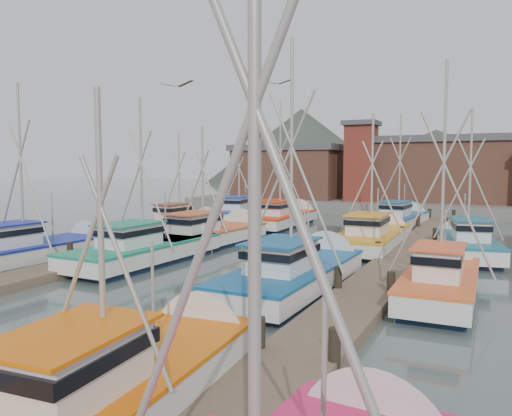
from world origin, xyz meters
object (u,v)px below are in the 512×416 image
at_px(lookout_tower, 361,160).
at_px(boat_12, 284,218).
at_px(boat_1, 128,383).
at_px(boat_4, 153,250).
at_px(boat_8, 211,235).

bearing_deg(lookout_tower, boat_12, -99.51).
relative_size(boat_1, boat_4, 0.90).
distance_m(lookout_tower, boat_1, 46.40).
bearing_deg(boat_4, boat_1, -52.05).
distance_m(boat_1, boat_4, 16.22).
height_order(lookout_tower, boat_12, boat_12).
bearing_deg(boat_12, boat_4, -92.01).
height_order(boat_1, boat_12, boat_12).
bearing_deg(lookout_tower, boat_1, -81.58).
bearing_deg(boat_1, lookout_tower, 94.29).
distance_m(boat_4, boat_12, 17.23).
relative_size(boat_1, boat_8, 0.85).
height_order(lookout_tower, boat_4, lookout_tower).
relative_size(lookout_tower, boat_4, 0.84).
distance_m(boat_8, boat_12, 11.35).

